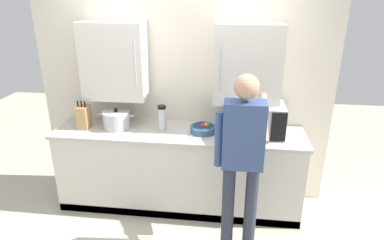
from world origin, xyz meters
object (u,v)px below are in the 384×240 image
Objects in this scene: stock_pot at (116,120)px; person_figure at (242,154)px; microwave_oven at (255,119)px; knife_block at (84,117)px; thermos_flask at (162,118)px; fruit_bowl at (203,128)px.

stock_pot is 1.48m from person_figure.
knife_block is (-1.80, -0.07, -0.03)m from microwave_oven.
knife_block is at bearing -177.85° from microwave_oven.
thermos_flask is 1.03× the size of fruit_bowl.
thermos_flask is 0.72× the size of stock_pot.
person_figure is (-0.14, -0.70, -0.05)m from microwave_oven.
fruit_bowl is at bearing 120.31° from person_figure.
stock_pot is 1.23× the size of knife_block.
stock_pot is (-1.46, -0.03, -0.06)m from microwave_oven.
microwave_oven is 2.35× the size of knife_block.
fruit_bowl is (0.43, 0.00, -0.10)m from thermos_flask.
fruit_bowl is 0.16× the size of person_figure.
thermos_flask is at bearing 141.16° from person_figure.
knife_block is 1.27m from fruit_bowl.
microwave_oven reaches higher than fruit_bowl.
microwave_oven is at bearing 1.09° from stock_pot.
microwave_oven is 0.71m from person_figure.
stock_pot is 0.35m from knife_block.
microwave_oven is 2.65× the size of thermos_flask.
knife_block is (-0.84, -0.03, -0.01)m from thermos_flask.
person_figure is at bearing -38.84° from thermos_flask.
knife_block is at bearing 159.28° from person_figure.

